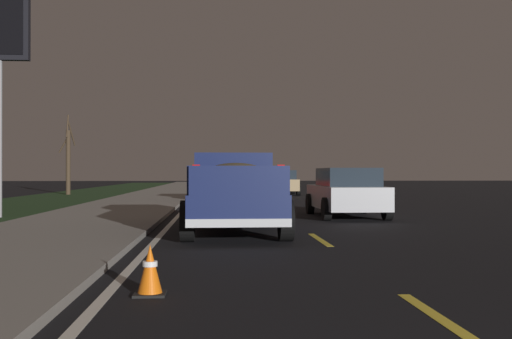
{
  "coord_description": "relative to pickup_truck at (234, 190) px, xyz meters",
  "views": [
    {
      "loc": [
        -1.83,
        2.13,
        1.4
      ],
      "look_at": [
        14.12,
        1.11,
        1.48
      ],
      "focal_mm": 42.11,
      "sensor_mm": 36.0,
      "label": 1
    }
  ],
  "objects": [
    {
      "name": "traffic_cone_near",
      "position": [
        -7.1,
        1.15,
        -0.7
      ],
      "size": [
        0.36,
        0.36,
        0.58
      ],
      "color": "black",
      "rests_on": "ground"
    },
    {
      "name": "pickup_truck",
      "position": [
        0.0,
        0.0,
        0.0
      ],
      "size": [
        5.44,
        2.31,
        1.87
      ],
      "color": "#141E4C",
      "rests_on": "ground"
    },
    {
      "name": "sedan_silver",
      "position": [
        4.64,
        -3.67,
        -0.2
      ],
      "size": [
        4.41,
        2.04,
        1.54
      ],
      "color": "#B2B5BA",
      "rests_on": "ground"
    },
    {
      "name": "sedan_red",
      "position": [
        14.88,
        -0.02,
        -0.2
      ],
      "size": [
        4.45,
        2.11,
        1.54
      ],
      "color": "maroon",
      "rests_on": "ground"
    },
    {
      "name": "sedan_tan",
      "position": [
        23.68,
        -3.66,
        -0.2
      ],
      "size": [
        4.42,
        2.06,
        1.54
      ],
      "color": "#9E845B",
      "rests_on": "ground"
    },
    {
      "name": "bare_tree_far",
      "position": [
        24.71,
        9.85,
        1.29
      ],
      "size": [
        1.94,
        0.9,
        5.07
      ],
      "color": "#423323",
      "rests_on": "ground"
    },
    {
      "name": "lane_markings",
      "position": [
        16.85,
        0.8,
        -0.98
      ],
      "size": [
        108.0,
        3.54,
        0.01
      ],
      "color": "yellow",
      "rests_on": "ground"
    },
    {
      "name": "grass_verge",
      "position": [
        14.81,
        8.95,
        -0.98
      ],
      "size": [
        108.0,
        6.0,
        0.01
      ],
      "primitive_type": "cube",
      "color": "#1E3819",
      "rests_on": "ground"
    },
    {
      "name": "sidewalk_shoulder",
      "position": [
        14.81,
        3.95,
        -0.92
      ],
      "size": [
        108.0,
        4.0,
        0.12
      ],
      "primitive_type": "cube",
      "color": "gray",
      "rests_on": "ground"
    },
    {
      "name": "ground",
      "position": [
        14.81,
        -1.75,
        -0.98
      ],
      "size": [
        144.0,
        144.0,
        0.0
      ],
      "primitive_type": "plane",
      "color": "black"
    }
  ]
}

